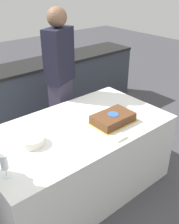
# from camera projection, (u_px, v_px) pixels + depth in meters

# --- Properties ---
(ground_plane) EXTENTS (14.00, 14.00, 0.00)m
(ground_plane) POSITION_uv_depth(u_px,v_px,m) (78.00, 186.00, 2.89)
(ground_plane) COLOR #424247
(back_counter) EXTENTS (4.40, 0.58, 0.92)m
(back_counter) POSITION_uv_depth(u_px,v_px,m) (10.00, 101.00, 3.74)
(back_counter) COLOR #333842
(back_counter) RESTS_ON ground_plane
(dining_table) EXTENTS (1.84, 1.02, 0.77)m
(dining_table) POSITION_uv_depth(u_px,v_px,m) (78.00, 158.00, 2.71)
(dining_table) COLOR silver
(dining_table) RESTS_ON ground_plane
(cake) EXTENTS (0.44, 0.30, 0.09)m
(cake) POSITION_uv_depth(u_px,v_px,m) (113.00, 118.00, 2.57)
(cake) COLOR gold
(cake) RESTS_ON dining_table
(plate_stack) EXTENTS (0.23, 0.23, 0.07)m
(plate_stack) POSITION_uv_depth(u_px,v_px,m) (32.00, 140.00, 2.25)
(plate_stack) COLOR white
(plate_stack) RESTS_ON dining_table
(wine_glass) EXTENTS (0.07, 0.07, 0.19)m
(wine_glass) POSITION_uv_depth(u_px,v_px,m) (4.00, 163.00, 1.85)
(wine_glass) COLOR white
(wine_glass) RESTS_ON dining_table
(side_plate_near_cake) EXTENTS (0.22, 0.22, 0.00)m
(side_plate_near_cake) POSITION_uv_depth(u_px,v_px,m) (92.00, 112.00, 2.78)
(side_plate_near_cake) COLOR white
(side_plate_near_cake) RESTS_ON dining_table
(utensil_pile) EXTENTS (0.12, 0.08, 0.02)m
(utensil_pile) POSITION_uv_depth(u_px,v_px,m) (120.00, 137.00, 2.34)
(utensil_pile) COLOR white
(utensil_pile) RESTS_ON dining_table
(person_cutting_cake) EXTENTS (0.42, 0.33, 1.77)m
(person_cutting_cake) POSITION_uv_depth(u_px,v_px,m) (60.00, 81.00, 3.13)
(person_cutting_cake) COLOR #383347
(person_cutting_cake) RESTS_ON ground_plane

